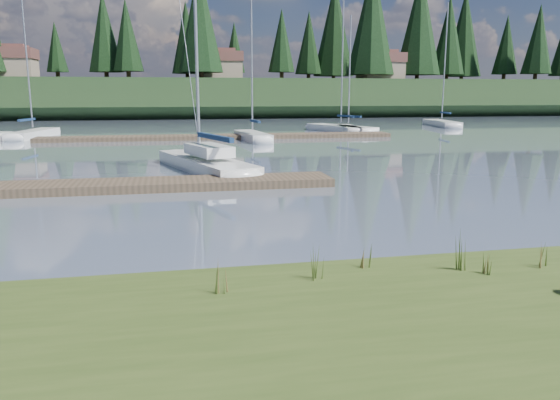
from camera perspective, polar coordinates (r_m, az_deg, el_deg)
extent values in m
plane|color=gray|center=(40.87, -9.02, 6.29)|extent=(200.00, 200.00, 0.00)
cube|color=black|center=(83.72, -10.53, 10.37)|extent=(200.00, 20.00, 5.00)
cube|color=white|center=(24.18, -7.81, 3.57)|extent=(4.01, 8.10, 0.70)
ellipsoid|color=white|center=(27.89, -10.70, 4.48)|extent=(2.28, 2.57, 0.70)
cylinder|color=silver|center=(24.89, -8.85, 18.95)|extent=(0.14, 0.14, 12.00)
cube|color=#132A4E|center=(22.95, -6.85, 6.53)|extent=(1.23, 3.50, 0.20)
cube|color=white|center=(23.68, -7.47, 5.20)|extent=(2.04, 3.12, 0.45)
cube|color=#4C3D2C|center=(20.06, -17.55, 1.40)|extent=(16.00, 2.00, 0.30)
cube|color=#4C3D2C|center=(41.00, -6.22, 6.58)|extent=(26.00, 2.20, 0.30)
ellipsoid|color=white|center=(45.36, -26.83, 5.98)|extent=(1.65, 1.91, 0.70)
cube|color=white|center=(45.89, -24.37, 6.23)|extent=(2.74, 6.93, 0.70)
ellipsoid|color=white|center=(49.01, -22.83, 6.60)|extent=(1.79, 2.08, 0.70)
cylinder|color=silver|center=(45.86, -24.97, 13.53)|extent=(0.12, 0.12, 10.56)
cube|color=#132A4E|center=(44.98, -24.95, 7.62)|extent=(0.69, 2.68, 0.20)
cube|color=white|center=(39.67, -2.89, 6.58)|extent=(1.94, 6.40, 0.70)
ellipsoid|color=white|center=(42.73, -3.89, 6.90)|extent=(1.51, 1.83, 0.70)
cylinder|color=silver|center=(39.61, -2.97, 14.59)|extent=(0.12, 0.12, 9.91)
cube|color=#132A4E|center=(38.76, -2.61, 8.23)|extent=(0.40, 2.51, 0.20)
cube|color=white|center=(48.29, 6.38, 7.34)|extent=(4.40, 8.04, 0.70)
ellipsoid|color=white|center=(51.45, 3.64, 7.62)|extent=(2.36, 2.62, 0.70)
cylinder|color=silver|center=(48.32, 6.55, 15.24)|extent=(0.12, 0.12, 12.15)
cube|color=#132A4E|center=(47.39, 7.22, 8.68)|extent=(1.27, 3.02, 0.20)
cube|color=white|center=(47.74, 7.14, 7.28)|extent=(1.95, 5.88, 0.70)
ellipsoid|color=white|center=(50.56, 6.44, 7.51)|extent=(1.43, 1.70, 0.70)
cylinder|color=silver|center=(47.67, 7.29, 13.32)|extent=(0.12, 0.12, 8.90)
cube|color=#132A4E|center=(46.91, 7.38, 8.65)|extent=(0.46, 2.30, 0.20)
cube|color=white|center=(58.66, 16.51, 7.62)|extent=(2.98, 7.74, 0.70)
ellipsoid|color=white|center=(62.25, 15.43, 7.85)|extent=(1.97, 2.31, 0.70)
cylinder|color=silver|center=(58.66, 16.86, 13.68)|extent=(0.12, 0.12, 11.27)
cube|color=#132A4E|center=(57.63, 16.90, 8.72)|extent=(0.71, 2.99, 0.20)
cone|color=#475B23|center=(9.06, 3.48, -6.35)|extent=(0.03, 0.03, 0.59)
cone|color=brown|center=(9.04, 4.27, -6.79)|extent=(0.03, 0.03, 0.47)
cone|color=#475B23|center=(9.09, 3.80, -6.09)|extent=(0.03, 0.03, 0.65)
cone|color=brown|center=(9.10, 4.38, -6.88)|extent=(0.03, 0.03, 0.41)
cone|color=#475B23|center=(9.00, 3.74, -6.67)|extent=(0.03, 0.03, 0.53)
cone|color=#475B23|center=(9.72, 8.64, -5.80)|extent=(0.03, 0.03, 0.41)
cone|color=brown|center=(9.71, 9.39, -6.10)|extent=(0.03, 0.03, 0.32)
cone|color=#475B23|center=(9.76, 8.91, -5.61)|extent=(0.03, 0.03, 0.45)
cone|color=brown|center=(9.76, 9.46, -6.13)|extent=(0.03, 0.03, 0.28)
cone|color=#475B23|center=(9.66, 8.91, -6.04)|extent=(0.03, 0.03, 0.37)
cone|color=#475B23|center=(9.93, 18.07, -4.96)|extent=(0.03, 0.03, 0.71)
cone|color=brown|center=(9.94, 18.80, -5.41)|extent=(0.03, 0.03, 0.57)
cone|color=#475B23|center=(9.97, 18.30, -4.69)|extent=(0.03, 0.03, 0.79)
cone|color=brown|center=(10.00, 18.82, -5.53)|extent=(0.03, 0.03, 0.50)
cone|color=#475B23|center=(9.88, 18.39, -5.27)|extent=(0.03, 0.03, 0.64)
cone|color=#475B23|center=(8.49, -6.45, -7.96)|extent=(0.03, 0.03, 0.49)
cone|color=brown|center=(8.45, -5.65, -8.40)|extent=(0.03, 0.03, 0.40)
cone|color=#475B23|center=(8.51, -6.07, -7.72)|extent=(0.03, 0.03, 0.54)
cone|color=brown|center=(8.50, -5.47, -8.45)|extent=(0.03, 0.03, 0.35)
cone|color=#475B23|center=(8.42, -6.26, -8.29)|extent=(0.03, 0.03, 0.45)
cone|color=#475B23|center=(9.91, 20.77, -6.16)|extent=(0.03, 0.03, 0.38)
cone|color=brown|center=(9.92, 21.51, -6.43)|extent=(0.03, 0.03, 0.31)
cone|color=#475B23|center=(9.96, 20.98, -5.98)|extent=(0.03, 0.03, 0.42)
cone|color=brown|center=(9.98, 21.53, -6.45)|extent=(0.03, 0.03, 0.27)
cone|color=#475B23|center=(9.86, 21.11, -6.39)|extent=(0.03, 0.03, 0.34)
cone|color=#475B23|center=(10.63, 25.43, -4.71)|extent=(0.03, 0.03, 0.62)
cone|color=brown|center=(10.66, 26.10, -5.07)|extent=(0.03, 0.03, 0.50)
cone|color=#475B23|center=(10.68, 25.61, -4.48)|extent=(0.03, 0.03, 0.68)
cone|color=brown|center=(10.72, 26.09, -5.16)|extent=(0.03, 0.03, 0.43)
cone|color=#475B23|center=(10.59, 25.76, -4.97)|extent=(0.03, 0.03, 0.56)
cube|color=#33281C|center=(9.85, 0.06, -8.40)|extent=(60.00, 0.50, 0.14)
cylinder|color=#382619|center=(83.13, -17.67, 12.38)|extent=(0.60, 0.60, 1.80)
cone|color=black|center=(83.51, -17.91, 16.39)|extent=(4.84, 4.84, 11.00)
cylinder|color=#382619|center=(76.89, -8.21, 12.92)|extent=(0.60, 0.60, 1.80)
cone|color=black|center=(77.46, -8.36, 18.25)|extent=(6.16, 6.16, 14.00)
cylinder|color=#382619|center=(82.48, 0.18, 12.91)|extent=(0.60, 0.60, 1.80)
cone|color=black|center=(82.78, 0.18, 16.33)|extent=(3.96, 3.96, 9.00)
cylinder|color=#382619|center=(84.21, 9.38, 12.73)|extent=(0.60, 0.60, 1.80)
cone|color=black|center=(84.84, 9.56, 18.20)|extent=(7.04, 7.04, 16.00)
cylinder|color=#382619|center=(92.77, 16.99, 12.24)|extent=(0.60, 0.60, 1.80)
cone|color=black|center=(93.15, 17.22, 16.11)|extent=(5.28, 5.28, 12.00)
cylinder|color=#382619|center=(96.32, 25.10, 11.63)|extent=(0.60, 0.60, 1.80)
cone|color=black|center=(96.63, 25.39, 14.95)|extent=(4.62, 4.62, 10.50)
cube|color=gray|center=(83.21, -26.26, 12.12)|extent=(6.00, 5.00, 2.80)
cube|color=brown|center=(83.32, -26.38, 13.56)|extent=(6.30, 5.30, 1.40)
cube|color=brown|center=(83.37, -26.43, 14.10)|extent=(4.20, 3.60, 0.70)
cube|color=gray|center=(82.13, -6.30, 13.20)|extent=(6.00, 5.00, 2.80)
cube|color=brown|center=(82.23, -6.33, 14.66)|extent=(6.30, 5.30, 1.40)
cube|color=brown|center=(82.28, -6.34, 15.22)|extent=(4.20, 3.60, 0.70)
cube|color=gray|center=(85.89, 10.42, 12.99)|extent=(6.00, 5.00, 2.80)
cube|color=brown|center=(85.99, 10.47, 14.39)|extent=(6.30, 5.30, 1.40)
cube|color=brown|center=(86.04, 10.49, 14.92)|extent=(4.20, 3.60, 0.70)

